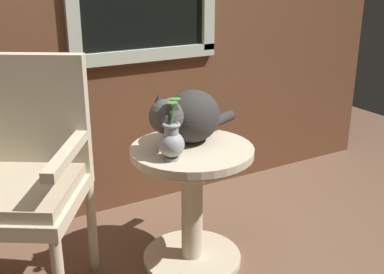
# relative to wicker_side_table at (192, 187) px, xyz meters

# --- Properties ---
(wicker_side_table) EXTENTS (0.57, 0.57, 0.60)m
(wicker_side_table) POSITION_rel_wicker_side_table_xyz_m (0.00, 0.00, 0.00)
(wicker_side_table) COLOR beige
(wicker_side_table) RESTS_ON ground_plane
(wicker_chair) EXTENTS (0.76, 0.75, 1.04)m
(wicker_chair) POSITION_rel_wicker_side_table_xyz_m (-0.75, 0.17, 0.19)
(wicker_chair) COLOR beige
(wicker_chair) RESTS_ON ground_plane
(cat) EXTENTS (0.56, 0.33, 0.26)m
(cat) POSITION_rel_wicker_side_table_xyz_m (0.02, 0.06, 0.33)
(cat) COLOR #33302D
(cat) RESTS_ON wicker_side_table
(pewter_vase_with_ivy) EXTENTS (0.11, 0.11, 0.26)m
(pewter_vase_with_ivy) POSITION_rel_wicker_side_table_xyz_m (-0.15, -0.08, 0.29)
(pewter_vase_with_ivy) COLOR #99999E
(pewter_vase_with_ivy) RESTS_ON wicker_side_table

